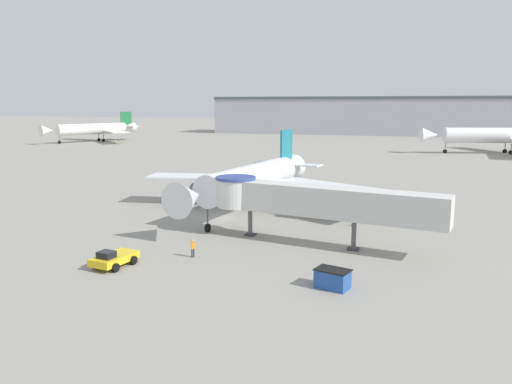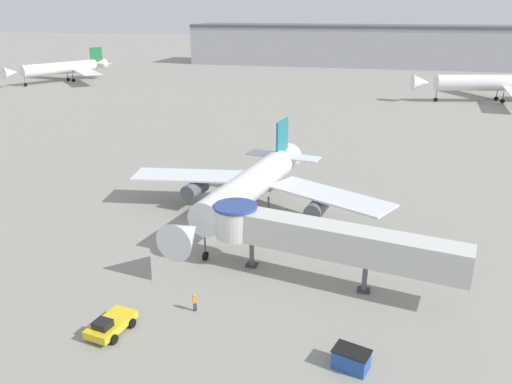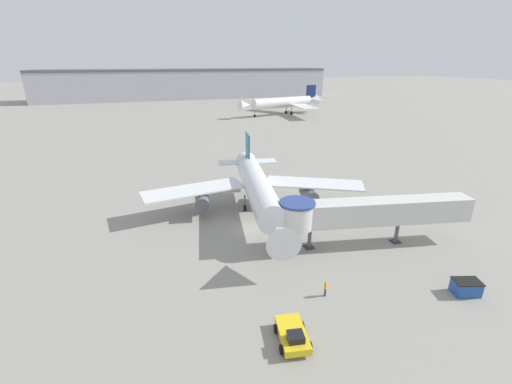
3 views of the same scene
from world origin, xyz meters
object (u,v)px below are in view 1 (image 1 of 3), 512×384
(main_airplane, at_px, (253,180))
(pushback_tug_yellow, at_px, (113,258))
(traffic_cone_apron_front, at_px, (125,256))
(background_jet_green_tail, at_px, (95,129))
(traffic_cone_starboard_wing, at_px, (353,223))
(service_container_blue, at_px, (333,279))
(ground_crew_marshaller, at_px, (193,247))
(background_jet_navy_tail, at_px, (499,135))
(jet_bridge, at_px, (308,200))

(main_airplane, xyz_separation_m, pushback_tug_yellow, (-4.98, -23.33, -3.43))
(pushback_tug_yellow, xyz_separation_m, traffic_cone_apron_front, (-0.08, 1.95, -0.34))
(pushback_tug_yellow, bearing_deg, background_jet_green_tail, 134.73)
(main_airplane, distance_m, traffic_cone_starboard_wing, 13.55)
(service_container_blue, xyz_separation_m, ground_crew_marshaller, (-12.78, 3.93, 0.21))
(background_jet_green_tail, bearing_deg, ground_crew_marshaller, -24.26)
(traffic_cone_apron_front, bearing_deg, background_jet_green_tail, 125.26)
(main_airplane, distance_m, service_container_blue, 26.67)
(main_airplane, bearing_deg, ground_crew_marshaller, -79.58)
(main_airplane, distance_m, background_jet_navy_tail, 99.11)
(background_jet_navy_tail, bearing_deg, pushback_tug_yellow, -35.49)
(service_container_blue, bearing_deg, traffic_cone_starboard_wing, 91.39)
(traffic_cone_apron_front, xyz_separation_m, background_jet_navy_tail, (46.86, 111.25, 4.58))
(jet_bridge, xyz_separation_m, background_jet_navy_tail, (32.78, 101.67, 0.65))
(main_airplane, xyz_separation_m, traffic_cone_apron_front, (-5.07, -21.38, -3.77))
(traffic_cone_starboard_wing, xyz_separation_m, background_jet_green_tail, (-100.57, 99.32, 4.23))
(service_container_blue, distance_m, traffic_cone_apron_front, 18.18)
(traffic_cone_starboard_wing, bearing_deg, ground_crew_marshaller, -128.09)
(main_airplane, height_order, service_container_blue, main_airplane)
(main_airplane, xyz_separation_m, service_container_blue, (13.03, -23.02, -3.41))
(traffic_cone_apron_front, distance_m, background_jet_green_tail, 143.73)
(jet_bridge, distance_m, background_jet_navy_tail, 106.82)
(traffic_cone_starboard_wing, bearing_deg, background_jet_navy_tail, 72.59)
(background_jet_green_tail, bearing_deg, service_container_blue, -21.41)
(jet_bridge, relative_size, traffic_cone_apron_front, 30.23)
(ground_crew_marshaller, distance_m, background_jet_navy_tail, 116.68)
(main_airplane, bearing_deg, background_jet_navy_tail, 74.72)
(traffic_cone_apron_front, distance_m, traffic_cone_starboard_wing, 25.18)
(main_airplane, xyz_separation_m, background_jet_navy_tail, (41.80, 89.87, 0.81))
(pushback_tug_yellow, bearing_deg, main_airplane, 87.84)
(jet_bridge, relative_size, background_jet_navy_tail, 0.60)
(main_airplane, relative_size, traffic_cone_apron_front, 42.90)
(ground_crew_marshaller, bearing_deg, jet_bridge, -178.50)
(background_jet_navy_tail, bearing_deg, ground_crew_marshaller, -33.90)
(main_airplane, height_order, background_jet_green_tail, background_jet_green_tail)
(main_airplane, xyz_separation_m, background_jet_green_tail, (-88.01, 95.93, 0.46))
(ground_crew_marshaller, relative_size, background_jet_green_tail, 0.05)
(traffic_cone_starboard_wing, relative_size, background_jet_navy_tail, 0.02)
(pushback_tug_yellow, relative_size, ground_crew_marshaller, 2.64)
(service_container_blue, xyz_separation_m, traffic_cone_starboard_wing, (-0.48, 19.62, -0.36))
(service_container_blue, relative_size, ground_crew_marshaller, 1.77)
(background_jet_green_tail, relative_size, background_jet_navy_tail, 0.93)
(service_container_blue, height_order, background_jet_navy_tail, background_jet_navy_tail)
(traffic_cone_starboard_wing, relative_size, background_jet_green_tail, 0.02)
(pushback_tug_yellow, bearing_deg, jet_bridge, 49.36)
(pushback_tug_yellow, bearing_deg, background_jet_navy_tail, 77.44)
(traffic_cone_apron_front, height_order, traffic_cone_starboard_wing, traffic_cone_apron_front)
(traffic_cone_starboard_wing, relative_size, ground_crew_marshaller, 0.46)
(traffic_cone_starboard_wing, height_order, background_jet_navy_tail, background_jet_navy_tail)
(jet_bridge, distance_m, ground_crew_marshaller, 11.89)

